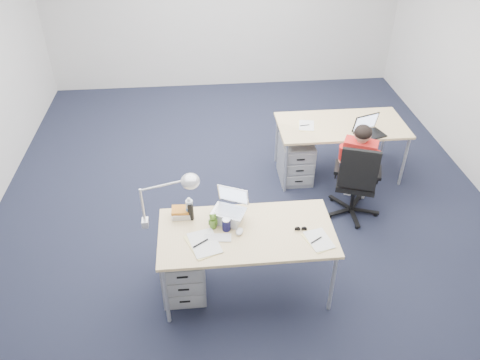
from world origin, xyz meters
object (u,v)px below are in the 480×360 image
desk_lamp (161,200)px  far_cup (367,120)px  office_chair (354,195)px  headphones (225,212)px  drawer_pedestal_near (184,269)px  wireless_keyboard (217,238)px  sunglasses (301,229)px  can_koozie (226,224)px  drawer_pedestal_far (296,160)px  dark_laptop (372,126)px  desk_near (247,235)px  water_bottle (189,208)px  cordless_phone (191,212)px  desk_far (341,127)px  silver_laptop (229,208)px  seated_person (358,165)px  book_stack (182,213)px  bear_figurine (213,221)px  computer_mouse (239,231)px

desk_lamp → far_cup: (2.46, 1.69, -0.23)m
office_chair → headphones: size_ratio=4.36×
drawer_pedestal_near → far_cup: (2.31, 1.84, 0.50)m
wireless_keyboard → sunglasses: bearing=8.3°
office_chair → can_koozie: 1.89m
office_chair → desk_lamp: size_ratio=1.77×
sunglasses → desk_lamp: bearing=175.3°
drawer_pedestal_far → dark_laptop: 1.04m
desk_near → wireless_keyboard: (-0.27, -0.06, 0.05)m
water_bottle → cordless_phone: size_ratio=1.29×
desk_far → far_cup: bearing=-1.0°
drawer_pedestal_far → cordless_phone: (-1.33, -1.59, 0.54)m
silver_laptop → sunglasses: silver_laptop is taller
can_koozie → headphones: bearing=89.9°
headphones → can_koozie: 0.23m
seated_person → book_stack: size_ratio=6.23×
drawer_pedestal_far → bear_figurine: bearing=-123.4°
dark_laptop → desk_near: bearing=-155.4°
wireless_keyboard → headphones: (0.09, 0.33, 0.01)m
sunglasses → far_cup: bearing=61.6°
office_chair → wireless_keyboard: (-1.63, -1.07, 0.45)m
drawer_pedestal_far → desk_lamp: bearing=-134.1°
bear_figurine → desk_lamp: (-0.45, 0.09, 0.20)m
computer_mouse → water_bottle: water_bottle is taller
headphones → can_koozie: (-0.00, -0.23, 0.04)m
drawer_pedestal_near → drawer_pedestal_far: 2.29m
water_bottle → far_cup: (2.22, 1.61, -0.06)m
silver_laptop → water_bottle: 0.37m
bear_figurine → far_cup: 2.69m
cordless_phone → dark_laptop: dark_laptop is taller
can_koozie → far_cup: can_koozie is taller
drawer_pedestal_far → desk_lamp: 2.39m
far_cup → silver_laptop: bearing=-137.6°
seated_person → dark_laptop: seated_person is taller
wireless_keyboard → far_cup: (1.98, 1.93, 0.04)m
desk_far → silver_laptop: bearing=-132.2°
drawer_pedestal_near → water_bottle: (0.09, 0.23, 0.57)m
drawer_pedestal_far → book_stack: 2.15m
headphones → far_cup: far_cup is taller
desk_near → far_cup: size_ratio=16.51×
wireless_keyboard → sunglasses: size_ratio=2.17×
can_koozie → bear_figurine: bear_figurine is taller
desk_near → silver_laptop: size_ratio=5.14×
sunglasses → far_cup: 2.25m
desk_near → cordless_phone: 0.56m
desk_far → drawer_pedestal_near: bearing=-137.3°
book_stack → sunglasses: 1.12m
seated_person → sunglasses: seated_person is taller
seated_person → desk_lamp: (-2.17, -0.99, 0.42)m
book_stack → far_cup: bearing=34.6°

